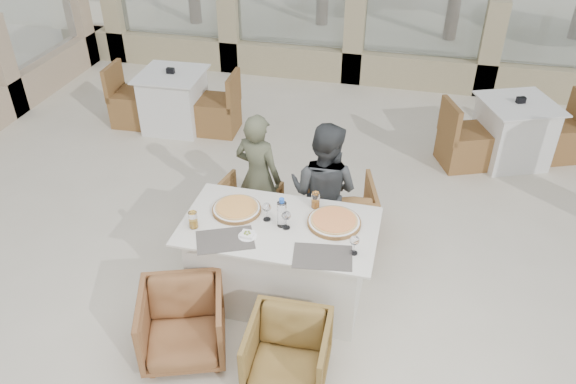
% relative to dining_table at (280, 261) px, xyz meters
% --- Properties ---
extents(ground, '(80.00, 80.00, 0.00)m').
position_rel_dining_table_xyz_m(ground, '(-0.08, 0.10, -0.39)').
color(ground, beige).
rests_on(ground, ground).
extents(perimeter_wall_far, '(10.00, 0.34, 1.60)m').
position_rel_dining_table_xyz_m(perimeter_wall_far, '(-0.08, 4.90, 0.42)').
color(perimeter_wall_far, tan).
rests_on(perimeter_wall_far, ground).
extents(dining_table, '(1.60, 0.90, 0.77)m').
position_rel_dining_table_xyz_m(dining_table, '(0.00, 0.00, 0.00)').
color(dining_table, silver).
rests_on(dining_table, ground).
extents(placemat_near_left, '(0.53, 0.46, 0.00)m').
position_rel_dining_table_xyz_m(placemat_near_left, '(-0.37, -0.29, 0.39)').
color(placemat_near_left, '#534D47').
rests_on(placemat_near_left, dining_table).
extents(placemat_near_right, '(0.49, 0.36, 0.00)m').
position_rel_dining_table_xyz_m(placemat_near_right, '(0.42, -0.30, 0.39)').
color(placemat_near_right, '#514B45').
rests_on(placemat_near_right, dining_table).
extents(pizza_left, '(0.45, 0.45, 0.05)m').
position_rel_dining_table_xyz_m(pizza_left, '(-0.40, 0.11, 0.41)').
color(pizza_left, orange).
rests_on(pizza_left, dining_table).
extents(pizza_right, '(0.47, 0.47, 0.06)m').
position_rel_dining_table_xyz_m(pizza_right, '(0.43, 0.12, 0.41)').
color(pizza_right, '#E94E1F').
rests_on(pizza_right, dining_table).
extents(water_bottle, '(0.10, 0.10, 0.27)m').
position_rel_dining_table_xyz_m(water_bottle, '(0.02, 0.00, 0.52)').
color(water_bottle, '#BED9FA').
rests_on(water_bottle, dining_table).
extents(wine_glass_centre, '(0.09, 0.09, 0.18)m').
position_rel_dining_table_xyz_m(wine_glass_centre, '(-0.12, 0.05, 0.48)').
color(wine_glass_centre, silver).
rests_on(wine_glass_centre, dining_table).
extents(wine_glass_near, '(0.09, 0.09, 0.18)m').
position_rel_dining_table_xyz_m(wine_glass_near, '(0.06, -0.02, 0.48)').
color(wine_glass_near, silver).
rests_on(wine_glass_near, dining_table).
extents(wine_glass_corner, '(0.08, 0.08, 0.18)m').
position_rel_dining_table_xyz_m(wine_glass_corner, '(0.64, -0.21, 0.48)').
color(wine_glass_corner, silver).
rests_on(wine_glass_corner, dining_table).
extents(beer_glass_left, '(0.09, 0.09, 0.15)m').
position_rel_dining_table_xyz_m(beer_glass_left, '(-0.67, -0.19, 0.46)').
color(beer_glass_left, gold).
rests_on(beer_glass_left, dining_table).
extents(beer_glass_right, '(0.09, 0.09, 0.14)m').
position_rel_dining_table_xyz_m(beer_glass_right, '(0.24, 0.32, 0.46)').
color(beer_glass_right, orange).
rests_on(beer_glass_right, dining_table).
extents(olive_dish, '(0.14, 0.14, 0.04)m').
position_rel_dining_table_xyz_m(olive_dish, '(-0.21, -0.20, 0.41)').
color(olive_dish, white).
rests_on(olive_dish, dining_table).
extents(armchair_far_left, '(0.69, 0.71, 0.55)m').
position_rel_dining_table_xyz_m(armchair_far_left, '(-0.55, 0.77, -0.11)').
color(armchair_far_left, olive).
rests_on(armchair_far_left, ground).
extents(armchair_far_right, '(0.79, 0.81, 0.60)m').
position_rel_dining_table_xyz_m(armchair_far_right, '(0.37, 0.98, -0.09)').
color(armchair_far_right, '#9C6B39').
rests_on(armchair_far_right, ground).
extents(armchair_near_left, '(0.81, 0.82, 0.59)m').
position_rel_dining_table_xyz_m(armchair_near_left, '(-0.57, -0.79, -0.09)').
color(armchair_near_left, brown).
rests_on(armchair_near_left, ground).
extents(armchair_near_right, '(0.61, 0.62, 0.55)m').
position_rel_dining_table_xyz_m(armchair_near_right, '(0.28, -0.86, -0.11)').
color(armchair_near_right, olive).
rests_on(armchair_near_right, ground).
extents(diner_left, '(0.54, 0.42, 1.32)m').
position_rel_dining_table_xyz_m(diner_left, '(-0.42, 0.83, 0.27)').
color(diner_left, '#545840').
rests_on(diner_left, ground).
extents(diner_right, '(0.78, 0.66, 1.39)m').
position_rel_dining_table_xyz_m(diner_right, '(0.24, 0.67, 0.31)').
color(diner_right, '#36393B').
rests_on(diner_right, ground).
extents(bg_table_a, '(1.67, 0.89, 0.77)m').
position_rel_dining_table_xyz_m(bg_table_a, '(-2.16, 2.77, 0.00)').
color(bg_table_a, silver).
rests_on(bg_table_a, ground).
extents(bg_table_b, '(1.83, 1.38, 0.77)m').
position_rel_dining_table_xyz_m(bg_table_b, '(2.14, 2.91, 0.00)').
color(bg_table_b, silver).
rests_on(bg_table_b, ground).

